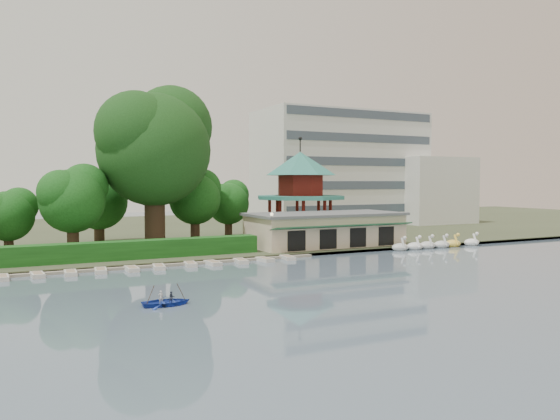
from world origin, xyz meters
TOP-DOWN VIEW (x-y plane):
  - ground_plane at (0.00, 0.00)m, footprint 220.00×220.00m
  - shore at (0.00, 52.00)m, footprint 220.00×70.00m
  - embankment at (0.00, 17.30)m, footprint 220.00×0.60m
  - dock at (-12.00, 17.20)m, footprint 34.00×1.60m
  - boathouse at (10.00, 21.97)m, footprint 18.60×9.39m
  - pavilion at (12.00, 32.00)m, footprint 12.40×12.40m
  - office_building at (32.67, 49.00)m, footprint 38.00×18.00m
  - hedge at (-15.00, 20.50)m, footprint 30.00×2.00m
  - lamp_post at (1.50, 19.00)m, footprint 0.36×0.36m
  - big_tree at (-8.83, 28.21)m, footprint 14.07×13.11m
  - small_trees at (-13.54, 31.49)m, footprint 39.24×16.94m
  - swan_boats at (22.29, 16.55)m, footprint 13.52×1.96m
  - moored_rowboats at (-12.70, 15.77)m, footprint 30.31×2.77m
  - rowboat_with_passengers at (-14.78, 0.70)m, footprint 4.50×3.31m

SIDE VIEW (x-z plane):
  - ground_plane at x=0.00m, z-range 0.00..0.00m
  - dock at x=-12.00m, z-range 0.00..0.24m
  - embankment at x=0.00m, z-range 0.00..0.30m
  - moored_rowboats at x=-12.70m, z-range 0.00..0.36m
  - shore at x=0.00m, z-range 0.00..0.40m
  - swan_boats at x=22.29m, z-range -0.56..1.35m
  - rowboat_with_passengers at x=-14.78m, z-range -0.55..1.46m
  - hedge at x=-15.00m, z-range 0.40..2.20m
  - boathouse at x=10.00m, z-range 0.42..4.32m
  - lamp_post at x=1.50m, z-range 1.20..5.48m
  - small_trees at x=-13.54m, z-range 1.08..10.62m
  - pavilion at x=12.00m, z-range 0.73..14.23m
  - office_building at x=32.67m, z-range -0.27..19.73m
  - big_tree at x=-8.83m, z-range 3.11..22.05m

